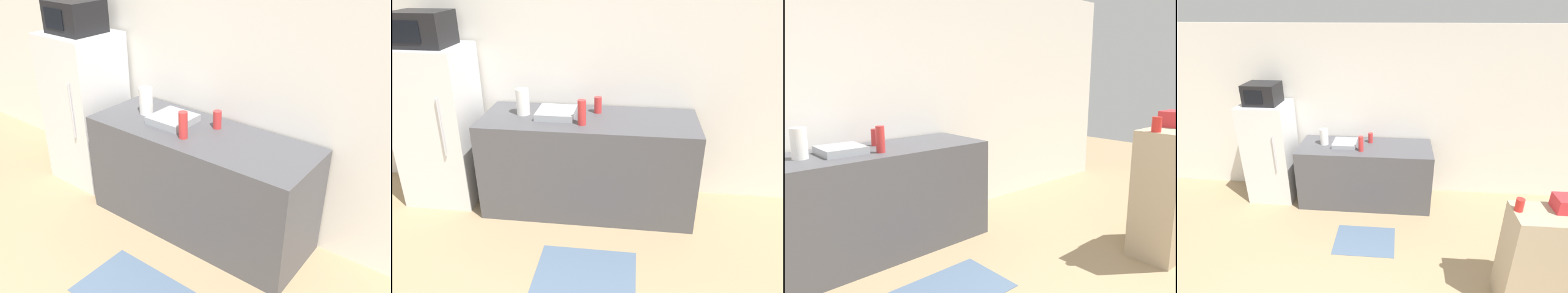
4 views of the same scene
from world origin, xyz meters
TOP-DOWN VIEW (x-y plane):
  - wall_back at (0.00, 3.18)m, footprint 8.00×0.06m
  - refrigerator at (-1.26, 2.81)m, footprint 0.67×0.62m
  - microwave at (-1.26, 2.81)m, footprint 0.46×0.41m
  - counter at (0.20, 2.78)m, footprint 1.96×0.71m
  - sink_basin at (-0.10, 2.80)m, footprint 0.34×0.33m
  - bottle_tall at (0.16, 2.62)m, footprint 0.07×0.07m
  - bottle_short at (0.26, 2.93)m, footprint 0.07×0.07m
  - paper_towel_roll at (-0.42, 2.81)m, footprint 0.12×0.12m
  - kitchen_rug at (0.29, 1.83)m, footprint 0.78×0.56m

SIDE VIEW (x-z plane):
  - kitchen_rug at x=0.29m, z-range 0.00..0.01m
  - counter at x=0.20m, z-range 0.00..0.93m
  - refrigerator at x=-1.26m, z-range 0.00..1.53m
  - sink_basin at x=-0.10m, z-range 0.93..0.99m
  - bottle_short at x=0.26m, z-range 0.93..1.08m
  - bottle_tall at x=0.16m, z-range 0.93..1.15m
  - paper_towel_roll at x=-0.42m, z-range 0.93..1.17m
  - wall_back at x=0.00m, z-range 0.00..2.60m
  - microwave at x=-1.26m, z-range 1.53..1.83m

